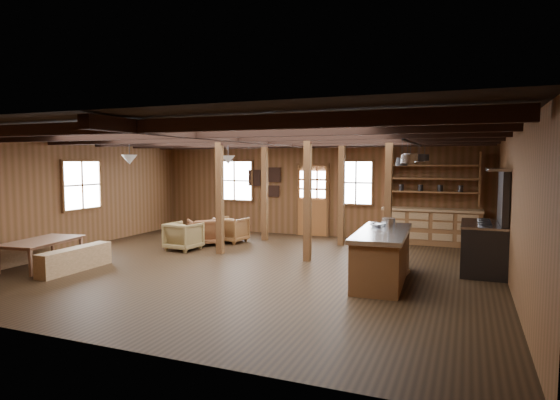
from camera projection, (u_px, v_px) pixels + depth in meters
name	position (u px, v px, depth m)	size (l,w,h in m)	color
room	(247.00, 200.00, 9.74)	(10.04, 9.04, 2.84)	black
ceiling_joists	(250.00, 139.00, 9.80)	(9.80, 8.82, 0.18)	black
timber_posts	(303.00, 194.00, 11.47)	(3.95, 2.35, 2.80)	#402012
back_door	(312.00, 206.00, 13.89)	(1.02, 0.08, 2.15)	brown
window_back_left	(235.00, 181.00, 14.81)	(1.32, 0.06, 1.32)	white
window_back_right	(356.00, 183.00, 13.36)	(1.02, 0.06, 1.32)	white
window_left	(82.00, 185.00, 12.03)	(0.14, 1.24, 1.32)	white
notice_boards	(266.00, 180.00, 14.39)	(1.08, 0.03, 0.90)	silver
back_counter	(431.00, 222.00, 12.42)	(2.55, 0.60, 2.45)	brown
pendant_lamps	(182.00, 160.00, 11.43)	(1.86, 2.36, 0.66)	#2B2B2D
pot_rack	(414.00, 157.00, 8.70)	(0.39, 3.00, 0.44)	#2B2B2D
kitchen_island	(382.00, 256.00, 8.60)	(0.99, 2.54, 1.20)	brown
step_stool	(395.00, 265.00, 9.04)	(0.49, 0.35, 0.43)	brown
commercial_range	(486.00, 239.00, 9.28)	(0.86, 1.68, 2.07)	#2B2B2D
dining_table	(44.00, 254.00, 9.74)	(1.63, 0.91, 0.57)	brown
bench_wall	(18.00, 254.00, 10.03)	(0.31, 1.63, 0.45)	brown
bench_aisle	(75.00, 259.00, 9.43)	(0.32, 1.71, 0.47)	brown
armchair_a	(203.00, 232.00, 12.36)	(0.74, 0.77, 0.70)	brown
armchair_b	(232.00, 230.00, 12.77)	(0.74, 0.76, 0.70)	brown
armchair_c	(184.00, 236.00, 11.64)	(0.75, 0.77, 0.70)	olive
counter_pot	(389.00, 222.00, 9.17)	(0.26, 0.26, 0.16)	#B9BCC1
bowl	(377.00, 225.00, 9.08)	(0.24, 0.24, 0.06)	silver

